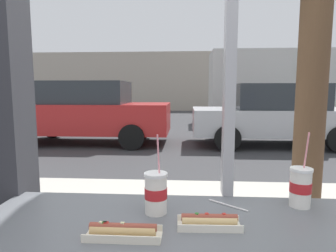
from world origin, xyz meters
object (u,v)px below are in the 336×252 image
object	(u,v)px
soda_cup_left	(301,187)
hotdog_tray_far	(123,231)
hotdog_tray_near	(209,221)
parked_car_red	(86,112)
soda_cup_right	(156,192)
box_truck	(283,85)
parked_car_silver	(274,114)

from	to	relation	value
soda_cup_left	hotdog_tray_far	bearing A→B (deg)	-155.99
hotdog_tray_near	parked_car_red	distance (m)	7.47
soda_cup_right	box_truck	xyz separation A→B (m)	(4.46, 12.29, 0.64)
soda_cup_right	parked_car_red	world-z (taller)	parked_car_red
soda_cup_left	hotdog_tray_near	size ratio (longest dim) A/B	1.39
hotdog_tray_far	box_truck	bearing A→B (deg)	70.00
soda_cup_right	hotdog_tray_far	distance (m)	0.23
parked_car_red	box_truck	distance (m)	9.03
hotdog_tray_far	parked_car_red	size ratio (longest dim) A/B	0.06
parked_car_silver	box_truck	world-z (taller)	box_truck
hotdog_tray_near	parked_car_silver	world-z (taller)	parked_car_silver
soda_cup_left	box_truck	bearing A→B (deg)	72.47
box_truck	parked_car_red	bearing A→B (deg)	-142.23
hotdog_tray_far	parked_car_silver	world-z (taller)	parked_car_silver
hotdog_tray_near	hotdog_tray_far	xyz separation A→B (m)	(-0.30, -0.09, -0.00)
parked_car_silver	box_truck	size ratio (longest dim) A/B	0.62
hotdog_tray_near	box_truck	xyz separation A→B (m)	(4.25, 12.41, 0.71)
hotdog_tray_near	soda_cup_right	bearing A→B (deg)	151.25
hotdog_tray_near	parked_car_red	bearing A→B (deg)	112.47
soda_cup_right	parked_car_red	xyz separation A→B (m)	(-2.65, 6.79, -0.19)
soda_cup_left	box_truck	distance (m)	12.80
hotdog_tray_far	parked_car_red	world-z (taller)	parked_car_red
soda_cup_left	parked_car_red	world-z (taller)	parked_car_red
soda_cup_right	hotdog_tray_far	world-z (taller)	soda_cup_right
hotdog_tray_far	box_truck	world-z (taller)	box_truck
soda_cup_left	hotdog_tray_far	size ratio (longest dim) A/B	1.25
soda_cup_left	hotdog_tray_near	bearing A→B (deg)	-151.42
hotdog_tray_near	hotdog_tray_far	bearing A→B (deg)	-162.74
soda_cup_left	hotdog_tray_near	distance (m)	0.46
hotdog_tray_near	parked_car_silver	bearing A→B (deg)	71.88
hotdog_tray_near	soda_cup_left	bearing A→B (deg)	28.58
hotdog_tray_far	parked_car_silver	bearing A→B (deg)	69.94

